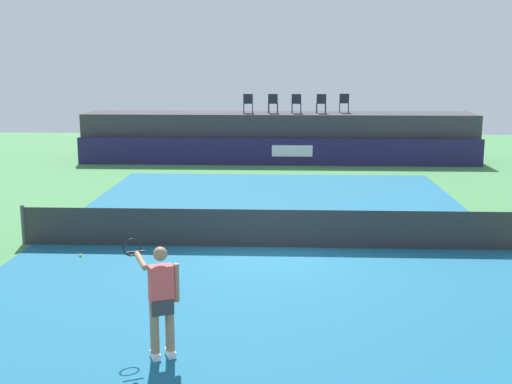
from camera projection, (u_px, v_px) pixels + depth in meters
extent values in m
plane|color=#3D7A42|center=(273.00, 219.00, 19.46)|extent=(48.00, 48.00, 0.00)
cube|color=#16597A|center=(271.00, 247.00, 16.52)|extent=(12.00, 22.00, 0.00)
cube|color=#231E4C|center=(278.00, 152.00, 29.65)|extent=(18.00, 0.20, 1.20)
cube|color=white|center=(292.00, 151.00, 29.50)|extent=(1.80, 0.02, 0.50)
cube|color=#38383D|center=(279.00, 136.00, 31.32)|extent=(18.00, 2.80, 2.20)
cylinder|color=#1E232D|center=(253.00, 108.00, 31.09)|extent=(0.04, 0.04, 0.44)
cylinder|color=#1E232D|center=(244.00, 108.00, 31.09)|extent=(0.04, 0.04, 0.44)
cylinder|color=#1E232D|center=(252.00, 109.00, 30.69)|extent=(0.04, 0.04, 0.44)
cylinder|color=#1E232D|center=(244.00, 109.00, 30.69)|extent=(0.04, 0.04, 0.44)
cube|color=#1E232D|center=(248.00, 103.00, 30.85)|extent=(0.46, 0.46, 0.03)
cube|color=#1E232D|center=(248.00, 99.00, 30.60)|extent=(0.44, 0.04, 0.42)
cylinder|color=#1E232D|center=(278.00, 108.00, 31.05)|extent=(0.04, 0.04, 0.44)
cylinder|color=#1E232D|center=(269.00, 108.00, 31.09)|extent=(0.04, 0.04, 0.44)
cylinder|color=#1E232D|center=(277.00, 109.00, 30.66)|extent=(0.04, 0.04, 0.44)
cylinder|color=#1E232D|center=(268.00, 109.00, 30.69)|extent=(0.04, 0.04, 0.44)
cube|color=#1E232D|center=(273.00, 103.00, 30.83)|extent=(0.46, 0.46, 0.03)
cube|color=#1E232D|center=(273.00, 99.00, 30.58)|extent=(0.44, 0.04, 0.42)
cylinder|color=#1E232D|center=(301.00, 108.00, 30.99)|extent=(0.04, 0.04, 0.44)
cylinder|color=#1E232D|center=(292.00, 108.00, 31.03)|extent=(0.04, 0.04, 0.44)
cylinder|color=#1E232D|center=(301.00, 109.00, 30.60)|extent=(0.04, 0.04, 0.44)
cylinder|color=#1E232D|center=(292.00, 109.00, 30.64)|extent=(0.04, 0.04, 0.44)
cube|color=#1E232D|center=(296.00, 103.00, 30.77)|extent=(0.46, 0.46, 0.03)
cube|color=#1E232D|center=(296.00, 99.00, 30.53)|extent=(0.44, 0.05, 0.42)
cylinder|color=#1E232D|center=(325.00, 108.00, 31.03)|extent=(0.04, 0.04, 0.44)
cylinder|color=#1E232D|center=(316.00, 108.00, 31.05)|extent=(0.04, 0.04, 0.44)
cylinder|color=#1E232D|center=(326.00, 109.00, 30.63)|extent=(0.04, 0.04, 0.44)
cylinder|color=#1E232D|center=(317.00, 109.00, 30.65)|extent=(0.04, 0.04, 0.44)
cube|color=#1E232D|center=(321.00, 103.00, 30.80)|extent=(0.44, 0.44, 0.03)
cube|color=#1E232D|center=(321.00, 99.00, 30.55)|extent=(0.44, 0.03, 0.42)
cylinder|color=#1E232D|center=(348.00, 108.00, 31.33)|extent=(0.04, 0.04, 0.44)
cylinder|color=#1E232D|center=(340.00, 108.00, 31.38)|extent=(0.04, 0.04, 0.44)
cylinder|color=#1E232D|center=(348.00, 108.00, 30.94)|extent=(0.04, 0.04, 0.44)
cylinder|color=#1E232D|center=(340.00, 108.00, 30.98)|extent=(0.04, 0.04, 0.44)
cube|color=#1E232D|center=(344.00, 103.00, 31.11)|extent=(0.47, 0.47, 0.03)
cube|color=#1E232D|center=(344.00, 98.00, 30.87)|extent=(0.44, 0.05, 0.42)
cube|color=#2D2D2D|center=(271.00, 228.00, 16.43)|extent=(12.40, 0.02, 0.95)
cylinder|color=#4C4C51|center=(23.00, 225.00, 16.71)|extent=(0.10, 0.10, 1.00)
cube|color=white|center=(171.00, 353.00, 10.37)|extent=(0.22, 0.29, 0.10)
cylinder|color=#997051|center=(170.00, 325.00, 10.28)|extent=(0.14, 0.14, 0.82)
cube|color=white|center=(155.00, 355.00, 10.29)|extent=(0.22, 0.29, 0.10)
cylinder|color=#997051|center=(154.00, 327.00, 10.20)|extent=(0.14, 0.14, 0.82)
cube|color=#333338|center=(162.00, 306.00, 10.18)|extent=(0.40, 0.34, 0.24)
cube|color=#E54C47|center=(161.00, 283.00, 10.11)|extent=(0.41, 0.33, 0.56)
sphere|color=#997051|center=(160.00, 254.00, 10.02)|extent=(0.22, 0.22, 0.22)
cylinder|color=#997051|center=(176.00, 283.00, 10.20)|extent=(0.09, 0.09, 0.60)
cylinder|color=#997051|center=(141.00, 261.00, 10.21)|extent=(0.33, 0.59, 0.14)
cylinder|color=black|center=(135.00, 252.00, 10.59)|extent=(0.29, 0.15, 0.03)
torus|color=black|center=(132.00, 247.00, 10.86)|extent=(0.29, 0.15, 0.30)
sphere|color=#D8EA33|center=(81.00, 255.00, 15.70)|extent=(0.07, 0.07, 0.07)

